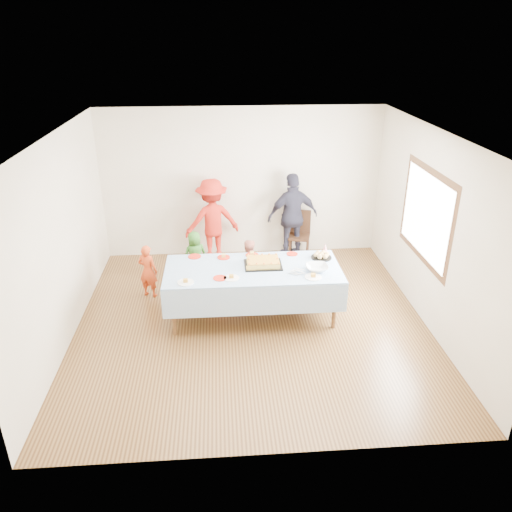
{
  "coord_description": "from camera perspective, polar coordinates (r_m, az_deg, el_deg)",
  "views": [
    {
      "loc": [
        -0.41,
        -6.2,
        3.9
      ],
      "look_at": [
        0.09,
        0.3,
        0.91
      ],
      "focal_mm": 35.0,
      "sensor_mm": 36.0,
      "label": 1
    }
  ],
  "objects": [
    {
      "name": "ground",
      "position": [
        7.34,
        -0.5,
        -7.47
      ],
      "size": [
        5.0,
        5.0,
        0.0
      ],
      "primitive_type": "plane",
      "color": "#472B14",
      "rests_on": "ground"
    },
    {
      "name": "room_walls",
      "position": [
        6.58,
        -0.08,
        5.76
      ],
      "size": [
        5.04,
        5.04,
        2.72
      ],
      "color": "beige",
      "rests_on": "ground"
    },
    {
      "name": "party_table",
      "position": [
        7.13,
        -0.37,
        -1.8
      ],
      "size": [
        2.5,
        1.1,
        0.78
      ],
      "color": "brown",
      "rests_on": "ground"
    },
    {
      "name": "birthday_cake",
      "position": [
        7.17,
        0.81,
        -0.76
      ],
      "size": [
        0.54,
        0.41,
        0.1
      ],
      "color": "black",
      "rests_on": "party_table"
    },
    {
      "name": "rolls_tray",
      "position": [
        7.47,
        7.49,
        0.05
      ],
      "size": [
        0.31,
        0.31,
        0.09
      ],
      "color": "black",
      "rests_on": "party_table"
    },
    {
      "name": "punch_bowl",
      "position": [
        7.08,
        6.97,
        -1.37
      ],
      "size": [
        0.32,
        0.32,
        0.08
      ],
      "primitive_type": "imported",
      "color": "silver",
      "rests_on": "party_table"
    },
    {
      "name": "party_hat",
      "position": [
        7.63,
        7.9,
        0.9
      ],
      "size": [
        0.09,
        0.09,
        0.16
      ],
      "primitive_type": "cone",
      "color": "silver",
      "rests_on": "party_table"
    },
    {
      "name": "fork_pile",
      "position": [
        6.97,
        4.58,
        -1.74
      ],
      "size": [
        0.24,
        0.18,
        0.07
      ],
      "primitive_type": null,
      "color": "white",
      "rests_on": "party_table"
    },
    {
      "name": "plate_red_far_a",
      "position": [
        7.51,
        -7.03,
        -0.06
      ],
      "size": [
        0.19,
        0.19,
        0.01
      ],
      "primitive_type": "cylinder",
      "color": "red",
      "rests_on": "party_table"
    },
    {
      "name": "plate_red_far_b",
      "position": [
        7.44,
        -3.72,
        -0.15
      ],
      "size": [
        0.19,
        0.19,
        0.01
      ],
      "primitive_type": "cylinder",
      "color": "red",
      "rests_on": "party_table"
    },
    {
      "name": "plate_red_far_c",
      "position": [
        7.5,
        -0.46,
        0.11
      ],
      "size": [
        0.2,
        0.2,
        0.01
      ],
      "primitive_type": "cylinder",
      "color": "red",
      "rests_on": "party_table"
    },
    {
      "name": "plate_red_far_d",
      "position": [
        7.56,
        4.15,
        0.25
      ],
      "size": [
        0.17,
        0.17,
        0.01
      ],
      "primitive_type": "cylinder",
      "color": "red",
      "rests_on": "party_table"
    },
    {
      "name": "plate_red_near",
      "position": [
        6.83,
        -4.14,
        -2.53
      ],
      "size": [
        0.19,
        0.19,
        0.01
      ],
      "primitive_type": "cylinder",
      "color": "red",
      "rests_on": "party_table"
    },
    {
      "name": "plate_white_left",
      "position": [
        6.77,
        -8.04,
        -3.0
      ],
      "size": [
        0.22,
        0.22,
        0.01
      ],
      "primitive_type": "cylinder",
      "color": "white",
      "rests_on": "party_table"
    },
    {
      "name": "plate_white_mid",
      "position": [
        6.83,
        -2.82,
        -2.53
      ],
      "size": [
        0.22,
        0.22,
        0.01
      ],
      "primitive_type": "cylinder",
      "color": "white",
      "rests_on": "party_table"
    },
    {
      "name": "plate_white_right",
      "position": [
        6.89,
        6.55,
        -2.4
      ],
      "size": [
        0.23,
        0.23,
        0.01
      ],
      "primitive_type": "cylinder",
      "color": "white",
      "rests_on": "party_table"
    },
    {
      "name": "dining_chair",
      "position": [
        9.25,
        5.03,
        2.85
      ],
      "size": [
        0.45,
        0.45,
        0.86
      ],
      "rotation": [
        0.0,
        0.0,
        -0.24
      ],
      "color": "black",
      "rests_on": "ground"
    },
    {
      "name": "toddler_left",
      "position": [
        7.98,
        -12.24,
        -1.68
      ],
      "size": [
        0.37,
        0.31,
        0.87
      ],
      "primitive_type": "imported",
      "rotation": [
        0.0,
        0.0,
        2.76
      ],
      "color": "#C94019",
      "rests_on": "ground"
    },
    {
      "name": "toddler_mid",
      "position": [
        8.43,
        -6.96,
        0.07
      ],
      "size": [
        0.48,
        0.41,
        0.84
      ],
      "primitive_type": "imported",
      "rotation": [
        0.0,
        0.0,
        3.54
      ],
      "color": "#316D24",
      "rests_on": "ground"
    },
    {
      "name": "toddler_right",
      "position": [
        7.9,
        -0.91,
        -1.22
      ],
      "size": [
        0.49,
        0.41,
        0.91
      ],
      "primitive_type": "imported",
      "rotation": [
        0.0,
        0.0,
        3.3
      ],
      "color": "#D37A62",
      "rests_on": "ground"
    },
    {
      "name": "adult_left",
      "position": [
        8.97,
        -5.02,
        4.07
      ],
      "size": [
        1.09,
        0.79,
        1.52
      ],
      "primitive_type": "imported",
      "rotation": [
        0.0,
        0.0,
        3.39
      ],
      "color": "#B42116",
      "rests_on": "ground"
    },
    {
      "name": "adult_right",
      "position": [
        9.05,
        4.22,
        4.52
      ],
      "size": [
        0.99,
        0.56,
        1.59
      ],
      "primitive_type": "imported",
      "rotation": [
        0.0,
        0.0,
        3.34
      ],
      "color": "#2B2A3A",
      "rests_on": "ground"
    }
  ]
}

